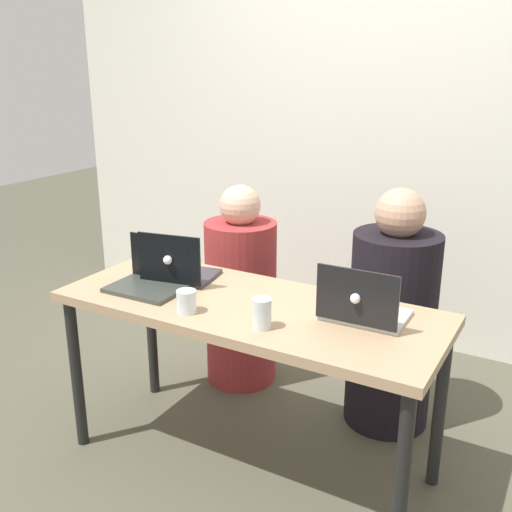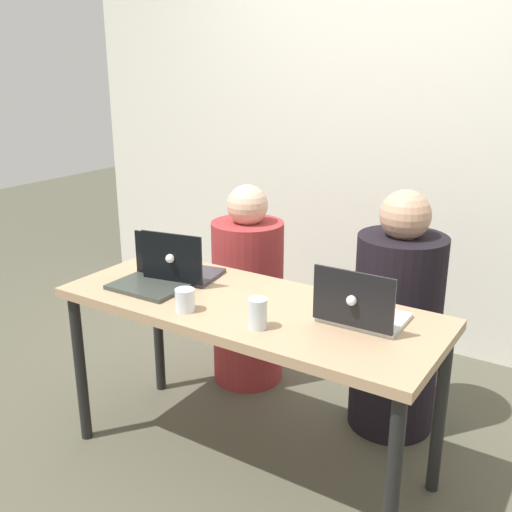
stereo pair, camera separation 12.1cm
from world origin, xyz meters
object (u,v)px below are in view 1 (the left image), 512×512
(laptop_back_right, at_px, (363,309))
(water_glass_left, at_px, (187,303))
(person_on_right, at_px, (392,323))
(laptop_front_left, at_px, (151,278))
(person_on_left, at_px, (241,296))
(laptop_back_left, at_px, (178,270))
(water_glass_right, at_px, (262,315))

(laptop_back_right, distance_m, water_glass_left, 0.66)
(person_on_right, relative_size, laptop_front_left, 3.68)
(laptop_back_right, height_order, water_glass_left, laptop_back_right)
(person_on_right, xyz_separation_m, laptop_back_right, (0.04, -0.56, 0.29))
(person_on_left, distance_m, laptop_front_left, 0.75)
(laptop_front_left, distance_m, laptop_back_left, 0.14)
(laptop_front_left, height_order, water_glass_left, laptop_front_left)
(laptop_front_left, relative_size, water_glass_left, 3.48)
(laptop_back_right, distance_m, water_glass_right, 0.38)
(laptop_front_left, bearing_deg, water_glass_left, -25.85)
(water_glass_right, bearing_deg, person_on_right, 72.57)
(laptop_back_left, bearing_deg, person_on_left, -98.87)
(laptop_back_right, height_order, water_glass_right, laptop_back_right)
(person_on_left, height_order, water_glass_left, person_on_left)
(person_on_right, height_order, water_glass_right, person_on_right)
(laptop_front_left, bearing_deg, person_on_left, 86.50)
(water_glass_right, bearing_deg, laptop_front_left, 169.35)
(water_glass_left, height_order, water_glass_right, water_glass_right)
(laptop_back_right, bearing_deg, person_on_left, -33.80)
(laptop_front_left, distance_m, water_glass_left, 0.31)
(person_on_left, relative_size, person_on_right, 0.94)
(person_on_right, bearing_deg, laptop_back_right, 97.12)
(laptop_front_left, bearing_deg, laptop_back_left, 69.73)
(laptop_back_left, xyz_separation_m, water_glass_left, (0.24, -0.26, -0.01))
(person_on_left, bearing_deg, person_on_right, 174.13)
(person_on_right, distance_m, laptop_front_left, 1.13)
(person_on_right, height_order, laptop_back_left, person_on_right)
(person_on_right, xyz_separation_m, laptop_front_left, (-0.85, -0.68, 0.29))
(person_on_right, relative_size, water_glass_right, 10.08)
(laptop_back_right, bearing_deg, water_glass_right, 38.18)
(person_on_right, distance_m, laptop_back_right, 0.63)
(person_on_left, xyz_separation_m, laptop_back_left, (0.01, -0.55, 0.32))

